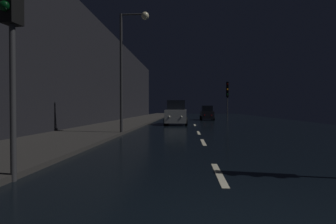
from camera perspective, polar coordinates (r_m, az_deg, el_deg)
The scene contains 9 objects.
ground at distance 27.72m, azimuth 5.61°, elevation -2.35°, with size 25.66×84.00×0.02m, color black.
sidewalk_left at distance 28.32m, azimuth -7.94°, elevation -2.11°, with size 4.40×84.00×0.15m, color #33302D.
building_facade_left at distance 25.81m, azimuth -15.31°, elevation 8.18°, with size 0.80×63.00×9.69m, color black.
lane_centerline at distance 14.59m, azimuth 7.05°, elevation -5.22°, with size 0.16×19.71×0.01m.
traffic_light_near_left at distance 6.78m, azimuth -31.12°, elevation 20.20°, with size 0.36×0.48×5.22m.
traffic_light_far_right at distance 33.23m, azimuth 12.87°, elevation 4.19°, with size 0.37×0.48×4.79m.
streetlamp_overhead at distance 15.54m, azimuth -8.52°, elevation 12.52°, with size 1.70×0.44×7.06m.
car_approaching_headlights at distance 24.33m, azimuth 1.83°, elevation -0.34°, with size 2.07×4.48×2.26m.
car_distant_taillights at distance 33.79m, azimuth 8.51°, elevation -0.32°, with size 1.69×3.66×1.85m.
Camera 1 is at (-0.77, -3.16, 1.56)m, focal length 27.86 mm.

